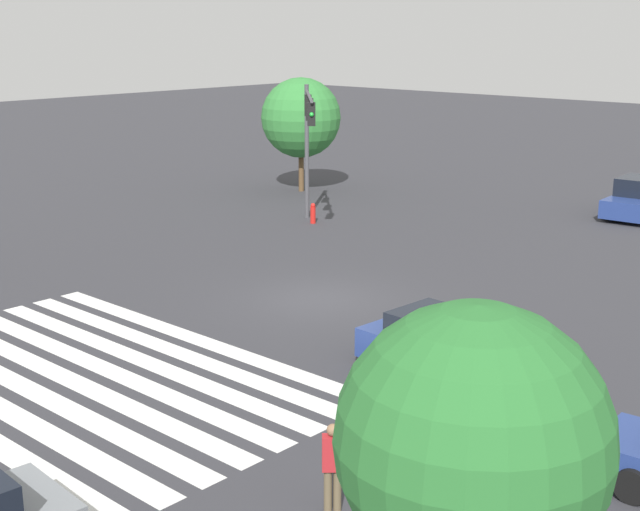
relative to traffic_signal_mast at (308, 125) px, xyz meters
The scene contains 9 objects.
ground_plane 10.72m from the traffic_signal_mast, 45.00° to the right, with size 147.98×147.98×0.00m, color #333338.
crosswalk_markings 17.17m from the traffic_signal_mast, 65.23° to the right, with size 12.25×7.25×0.01m.
traffic_signal_mast is the anchor object (origin of this frame).
car_1 14.91m from the traffic_signal_mast, 51.30° to the left, with size 2.40×4.87×1.71m.
car_2 16.62m from the traffic_signal_mast, 35.61° to the right, with size 4.32×2.35×1.48m.
pedestrian 22.25m from the traffic_signal_mast, 45.93° to the right, with size 0.41×0.41×1.62m.
tree_corner_a 8.35m from the traffic_signal_mast, 135.55° to the left, with size 3.91×3.91×5.61m.
tree_corner_b 27.07m from the traffic_signal_mast, 43.28° to the right, with size 2.99×2.99×5.30m.
fire_hydrant 3.87m from the traffic_signal_mast, 120.84° to the left, with size 0.22×0.22×0.86m.
Camera 1 is at (17.35, -19.06, 8.06)m, focal length 50.00 mm.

